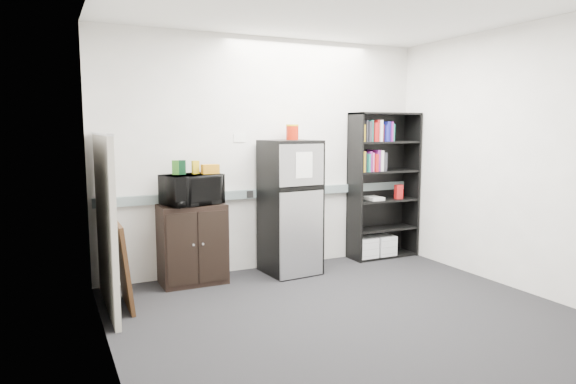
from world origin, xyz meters
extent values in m
plane|color=black|center=(0.00, 0.00, 0.00)|extent=(4.00, 4.00, 0.00)
cube|color=silver|center=(0.00, 1.75, 1.35)|extent=(4.00, 0.02, 2.70)
cube|color=silver|center=(2.00, 0.00, 1.35)|extent=(0.02, 3.50, 2.70)
cube|color=silver|center=(-2.00, 0.00, 1.35)|extent=(0.02, 3.50, 2.70)
cube|color=white|center=(0.00, 0.00, 2.70)|extent=(4.00, 3.50, 0.02)
cube|color=gray|center=(0.00, 1.72, 0.90)|extent=(3.92, 0.05, 0.10)
cube|color=white|center=(-0.35, 1.74, 1.55)|extent=(0.14, 0.00, 0.10)
cube|color=black|center=(1.09, 1.56, 0.93)|extent=(0.02, 0.34, 1.85)
cube|color=black|center=(1.97, 1.56, 0.93)|extent=(0.02, 0.34, 1.85)
cube|color=black|center=(1.53, 1.72, 0.93)|extent=(0.90, 0.02, 1.85)
cube|color=black|center=(1.53, 1.56, 1.84)|extent=(0.90, 0.34, 0.02)
cube|color=black|center=(1.53, 1.56, 0.02)|extent=(0.85, 0.32, 0.03)
cube|color=black|center=(1.53, 1.56, 0.37)|extent=(0.85, 0.32, 0.03)
cube|color=black|center=(1.53, 1.56, 0.74)|extent=(0.85, 0.32, 0.02)
cube|color=black|center=(1.53, 1.56, 1.11)|extent=(0.85, 0.32, 0.02)
cube|color=black|center=(1.53, 1.56, 1.48)|extent=(0.85, 0.32, 0.02)
cube|color=silver|center=(1.25, 1.55, 0.16)|extent=(0.25, 0.30, 0.25)
cube|color=silver|center=(1.53, 1.55, 0.16)|extent=(0.25, 0.30, 0.25)
cube|color=#9D998B|center=(-1.90, 1.08, 0.80)|extent=(0.05, 1.30, 1.60)
cube|color=#B2B2B7|center=(-1.90, 1.08, 1.61)|extent=(0.06, 1.30, 0.02)
cube|color=black|center=(-0.99, 1.50, 0.43)|extent=(0.69, 0.43, 0.86)
cube|color=black|center=(-1.15, 1.29, 0.43)|extent=(0.32, 0.01, 0.75)
cube|color=black|center=(-0.82, 1.29, 0.43)|extent=(0.32, 0.01, 0.75)
cylinder|color=#B2B2B7|center=(-1.04, 1.27, 0.47)|extent=(0.02, 0.02, 0.02)
cylinder|color=#B2B2B7|center=(-0.94, 1.27, 0.47)|extent=(0.02, 0.02, 0.02)
imported|color=black|center=(-0.99, 1.48, 1.02)|extent=(0.66, 0.53, 0.32)
cube|color=#29601B|center=(-1.14, 1.52, 1.25)|extent=(0.08, 0.07, 0.15)
cube|color=#0B331A|center=(-1.07, 1.52, 1.25)|extent=(0.08, 0.07, 0.15)
cube|color=gold|center=(-0.93, 1.52, 1.25)|extent=(0.08, 0.06, 0.14)
cube|color=#BC7712|center=(-0.79, 1.47, 1.23)|extent=(0.18, 0.10, 0.10)
cube|color=black|center=(0.14, 1.43, 0.75)|extent=(0.62, 0.62, 1.50)
cube|color=#B1B1B6|center=(0.14, 1.13, 1.26)|extent=(0.55, 0.06, 0.45)
cube|color=#B1B1B6|center=(0.14, 1.13, 0.50)|extent=(0.55, 0.06, 0.96)
cube|color=black|center=(0.14, 1.12, 1.01)|extent=(0.55, 0.05, 0.03)
cube|color=white|center=(0.16, 1.12, 1.26)|extent=(0.21, 0.02, 0.28)
cube|color=black|center=(0.14, 1.43, 1.51)|extent=(0.62, 0.62, 0.02)
cylinder|color=#AD1B08|center=(0.22, 1.55, 1.61)|extent=(0.14, 0.14, 0.18)
cylinder|color=gold|center=(0.22, 1.55, 1.71)|extent=(0.15, 0.15, 0.02)
cube|color=black|center=(-1.77, 1.04, 0.41)|extent=(0.11, 0.63, 0.81)
cube|color=silver|center=(-1.75, 1.04, 0.41)|extent=(0.07, 0.54, 0.69)
camera|label=1|loc=(-2.37, -3.79, 1.68)|focal=32.00mm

